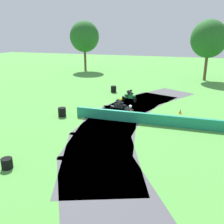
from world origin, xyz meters
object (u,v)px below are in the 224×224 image
tire_stack_mid_a (62,112)px  tire_stack_mid_b (7,163)px  motorcycle_trailing_orange (129,113)px  tire_stack_near (114,89)px  motorcycle_lead_green (130,96)px  motorcycle_chase_black (120,105)px  traffic_cone (180,111)px

tire_stack_mid_a → tire_stack_mid_b: (1.58, -9.05, -0.10)m
motorcycle_trailing_orange → tire_stack_mid_b: motorcycle_trailing_orange is taller
tire_stack_near → tire_stack_mid_b: 19.49m
tire_stack_near → tire_stack_mid_b: tire_stack_near is taller
motorcycle_lead_green → tire_stack_near: bearing=129.6°
motorcycle_trailing_orange → tire_stack_mid_a: size_ratio=2.10×
motorcycle_chase_black → tire_stack_mid_a: (-4.57, -2.83, -0.25)m
traffic_cone → motorcycle_chase_black: bearing=-166.3°
motorcycle_trailing_orange → tire_stack_mid_b: 10.85m
motorcycle_trailing_orange → tire_stack_mid_a: motorcycle_trailing_orange is taller
motorcycle_chase_black → tire_stack_mid_b: 12.26m
tire_stack_mid_a → motorcycle_lead_green: bearing=55.6°
motorcycle_chase_black → tire_stack_mid_b: size_ratio=2.74×
tire_stack_near → tire_stack_mid_b: (0.09, -19.49, -0.10)m
motorcycle_lead_green → motorcycle_chase_black: motorcycle_lead_green is taller
motorcycle_chase_black → tire_stack_mid_a: 5.39m
motorcycle_lead_green → motorcycle_trailing_orange: motorcycle_lead_green is taller
motorcycle_chase_black → tire_stack_near: bearing=112.1°
motorcycle_trailing_orange → traffic_cone: 5.28m
traffic_cone → tire_stack_near: bearing=144.0°
motorcycle_chase_black → tire_stack_near: (-3.09, 7.61, -0.25)m
tire_stack_mid_b → traffic_cone: tire_stack_mid_b is taller
motorcycle_lead_green → traffic_cone: motorcycle_lead_green is taller
motorcycle_chase_black → traffic_cone: 5.71m
tire_stack_near → traffic_cone: size_ratio=1.82×
tire_stack_mid_b → motorcycle_trailing_orange: bearing=65.7°
tire_stack_near → traffic_cone: tire_stack_near is taller
motorcycle_trailing_orange → tire_stack_mid_b: (-4.46, -9.89, -0.34)m
motorcycle_chase_black → motorcycle_trailing_orange: (1.47, -1.99, -0.01)m
motorcycle_lead_green → motorcycle_trailing_orange: 6.03m
motorcycle_chase_black → tire_stack_mid_b: (-2.99, -11.88, -0.35)m
motorcycle_lead_green → tire_stack_near: 4.87m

